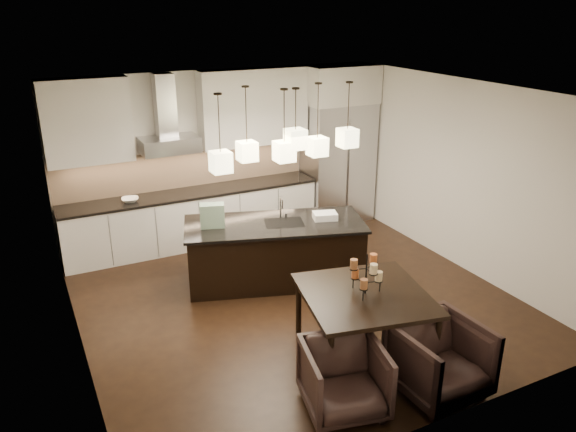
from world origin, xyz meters
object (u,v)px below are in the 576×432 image
dining_table (363,325)px  armchair_right (440,360)px  island_body (275,253)px  refrigerator (338,163)px  armchair_left (344,379)px

dining_table → armchair_right: (0.33, -0.89, -0.01)m
island_body → armchair_right: size_ratio=2.81×
dining_table → armchair_right: dining_table is taller
refrigerator → armchair_right: bearing=-109.3°
island_body → dining_table: island_body is taller
refrigerator → dining_table: 4.42m
refrigerator → island_body: (-2.09, -1.75, -0.65)m
island_body → armchair_right: bearing=-64.3°
armchair_left → island_body: bearing=91.0°
refrigerator → armchair_left: 5.34m
refrigerator → armchair_left: bearing=-120.4°
island_body → armchair_right: (0.42, -3.03, -0.03)m
refrigerator → dining_table: size_ratio=1.60×
refrigerator → armchair_right: size_ratio=2.47×
island_body → armchair_left: island_body is taller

